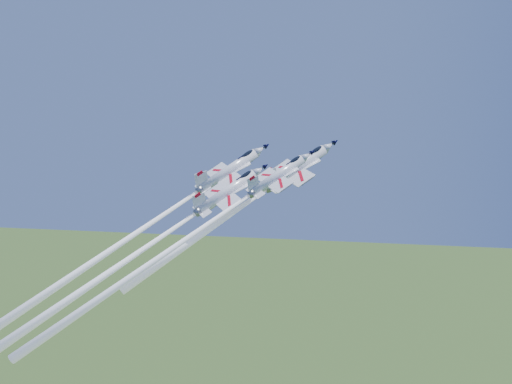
# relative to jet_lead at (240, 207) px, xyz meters

# --- Properties ---
(jet_lead) EXTENTS (32.91, 23.55, 33.07)m
(jet_lead) POSITION_rel_jet_lead_xyz_m (0.00, 0.00, 0.00)
(jet_lead) COLOR white
(jet_left) EXTENTS (43.84, 31.98, 46.88)m
(jet_left) POSITION_rel_jet_lead_xyz_m (-21.33, -1.88, -6.13)
(jet_left) COLOR white
(jet_right) EXTENTS (38.24, 27.98, 41.90)m
(jet_right) POSITION_rel_jet_lead_xyz_m (-8.34, -12.61, -3.57)
(jet_right) COLOR white
(jet_slot) EXTENTS (38.55, 28.03, 40.63)m
(jet_slot) POSITION_rel_jet_lead_xyz_m (-16.99, -10.53, -6.53)
(jet_slot) COLOR white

